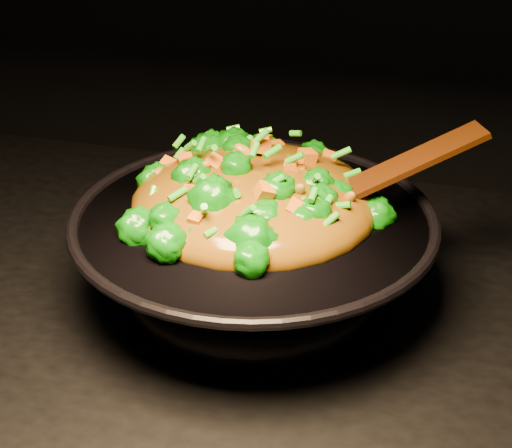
% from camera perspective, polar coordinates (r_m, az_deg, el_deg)
% --- Properties ---
extents(wok, '(0.44, 0.44, 0.12)m').
position_cam_1_polar(wok, '(0.96, -0.16, -2.60)').
color(wok, black).
rests_on(wok, stovetop).
extents(stir_fry, '(0.35, 0.35, 0.10)m').
position_cam_1_polar(stir_fry, '(0.93, -0.12, 4.09)').
color(stir_fry, '#0D6707').
rests_on(stir_fry, wok).
extents(spatula, '(0.25, 0.15, 0.11)m').
position_cam_1_polar(spatula, '(0.93, 8.75, 3.32)').
color(spatula, '#321504').
rests_on(spatula, wok).
extents(back_pot, '(0.22, 0.22, 0.11)m').
position_cam_1_polar(back_pot, '(1.11, 0.64, 1.68)').
color(back_pot, black).
rests_on(back_pot, stovetop).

